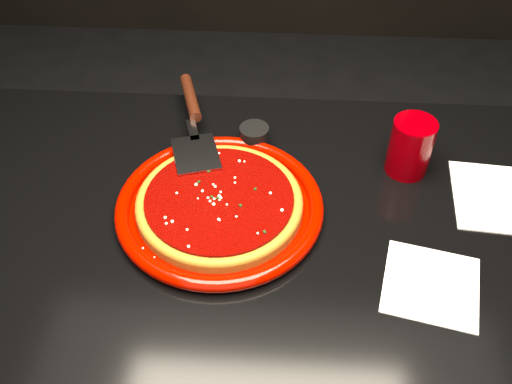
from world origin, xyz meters
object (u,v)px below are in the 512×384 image
cup (410,147)px  ramekin (254,137)px  table (266,358)px  pizza_server (194,121)px  plate (220,206)px

cup → ramekin: (-0.28, 0.05, -0.03)m
table → pizza_server: size_ratio=3.59×
plate → pizza_server: size_ratio=1.06×
plate → pizza_server: bearing=109.6°
plate → cup: 0.36m
pizza_server → cup: size_ratio=3.13×
table → plate: plate is taller
table → ramekin: size_ratio=21.45×
table → cup: (0.24, 0.19, 0.43)m
pizza_server → cup: 0.40m
table → cup: 0.53m
plate → ramekin: ramekin is taller
ramekin → pizza_server: bearing=174.7°
pizza_server → ramekin: 0.12m
pizza_server → plate: bearing=-87.0°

